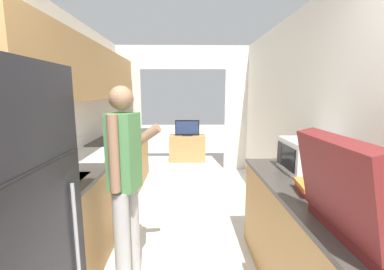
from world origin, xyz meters
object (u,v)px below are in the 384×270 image
Objects in this scene: suitcase at (368,207)px; range_oven at (97,191)px; microwave at (306,156)px; book_stack at (317,189)px; knife at (110,142)px; television at (187,128)px; tv_cabinet at (187,148)px; person at (125,181)px.

range_oven is at bearing 137.51° from suitcase.
microwave reaches higher than book_stack.
microwave is at bearing -56.76° from knife.
suitcase is 1.12× the size of television.
microwave reaches higher than television.
tv_cabinet is at bearing 105.30° from microwave.
tv_cabinet is 2.65m from knife.
range_oven is at bearing -111.88° from knife.
range_oven is at bearing -109.69° from tv_cabinet.
suitcase is at bearing -74.81° from knife.
suitcase is at bearing -107.19° from person.
tv_cabinet is at bearing 101.82° from book_stack.
television is at bearing 70.05° from range_oven.
microwave is at bearing -68.89° from person.
tv_cabinet is at bearing 41.48° from knife.
person is at bearing -97.76° from television.
knife is (-1.09, -2.30, 0.12)m from television.
suitcase is at bearing -79.92° from television.
book_stack is 4.34m from tv_cabinet.
person is 5.29× the size of book_stack.
television is (-1.02, 3.68, -0.26)m from microwave.
suitcase is at bearing -42.49° from range_oven.
book_stack is at bearing -87.60° from person.
television reaches higher than knife.
suitcase reaches higher than book_stack.
suitcase reaches higher than range_oven.
book_stack is at bearing -78.18° from tv_cabinet.
person reaches higher than television.
television is (-0.88, 4.16, -0.16)m from book_stack.
range_oven is at bearing 160.86° from microwave.
television is at bearing -90.00° from tv_cabinet.
suitcase is 0.56m from book_stack.
person reaches higher than range_oven.
person is at bearing -174.35° from microwave.
tv_cabinet is 1.48× the size of television.
range_oven reaches higher than knife.
person reaches higher than book_stack.
range_oven reaches higher than tv_cabinet.
television is 1.74× the size of knife.
knife is at bearing 136.65° from book_stack.
tv_cabinet is (-0.84, 4.75, -0.75)m from suitcase.
person reaches higher than tv_cabinet.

